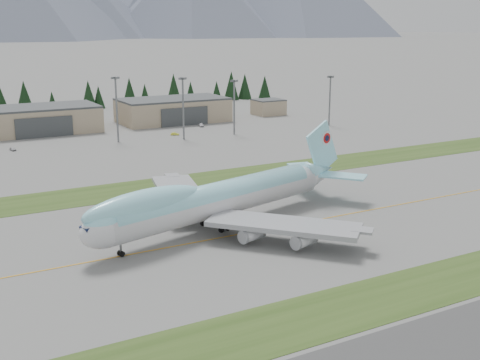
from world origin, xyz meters
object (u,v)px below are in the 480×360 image
hangar_center (38,119)px  service_vehicle_b (175,135)px  hangar_right (173,110)px  boeing_747_freighter (217,199)px  service_vehicle_c (201,127)px  service_vehicle_a (13,151)px

hangar_center → service_vehicle_b: bearing=-35.5°
hangar_center → hangar_right: (60.00, 0.00, 0.00)m
boeing_747_freighter → service_vehicle_c: 136.20m
service_vehicle_b → service_vehicle_a: bearing=119.9°
hangar_right → service_vehicle_b: 36.23m
service_vehicle_a → hangar_center: bearing=54.7°
hangar_right → service_vehicle_b: bearing=-111.8°
hangar_center → service_vehicle_a: size_ratio=13.38×
service_vehicle_a → service_vehicle_c: size_ratio=0.81×
boeing_747_freighter → service_vehicle_c: size_ratio=17.03×
hangar_center → hangar_right: same height
service_vehicle_b → service_vehicle_c: 23.21m
hangar_center → hangar_right: 60.00m
service_vehicle_c → service_vehicle_b: bearing=-129.6°
boeing_747_freighter → hangar_center: bearing=79.5°
service_vehicle_c → hangar_center: bearing=176.7°
boeing_747_freighter → hangar_right: size_ratio=1.56×
boeing_747_freighter → hangar_right: boeing_747_freighter is taller
boeing_747_freighter → hangar_center: (-10.22, 143.66, -1.12)m
hangar_right → service_vehicle_b: (-13.29, -33.26, -5.39)m
service_vehicle_a → service_vehicle_c: 81.95m
hangar_right → service_vehicle_a: (-75.36, -34.34, -5.39)m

